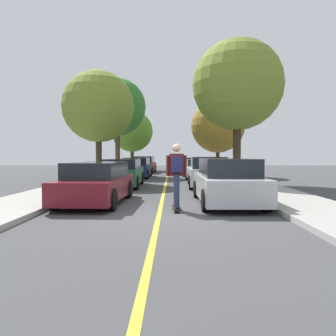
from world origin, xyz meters
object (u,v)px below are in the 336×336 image
object	(u,v)px
parked_car_right_far	(198,169)
parked_car_right_farthest	(192,165)
parked_car_right_near	(208,172)
skateboard	(176,208)
parked_car_left_nearest	(97,183)
skateboarder	(177,171)
street_tree_left_near	(117,107)
parked_car_left_far	(137,168)
street_tree_left_far	(132,131)
street_tree_right_nearest	(237,85)
parked_car_left_near	(123,173)
street_tree_right_near	(218,126)
parked_car_right_nearest	(227,182)
parked_car_left_farthest	(144,165)
street_tree_left_nearest	(98,107)

from	to	relation	value
parked_car_right_far	parked_car_right_farthest	distance (m)	6.79
parked_car_right_near	skateboard	xyz separation A→B (m)	(-1.65, -6.82, -0.65)
parked_car_left_nearest	skateboarder	bearing A→B (deg)	-28.67
street_tree_left_near	parked_car_left_far	bearing A→B (deg)	-48.50
street_tree_left_far	street_tree_right_nearest	bearing A→B (deg)	-64.44
skateboarder	parked_car_left_near	bearing A→B (deg)	110.85
parked_car_left_far	street_tree_left_near	distance (m)	5.15
parked_car_right_far	parked_car_right_farthest	world-z (taller)	parked_car_right_farthest
parked_car_left_nearest	parked_car_right_far	world-z (taller)	parked_car_left_nearest
street_tree_right_near	parked_car_right_near	bearing A→B (deg)	-101.88
parked_car_right_nearest	street_tree_left_near	bearing A→B (deg)	113.43
parked_car_right_near	parked_car_left_farthest	bearing A→B (deg)	109.13
parked_car_left_nearest	parked_car_left_far	distance (m)	11.68
parked_car_left_nearest	skateboarder	world-z (taller)	skateboarder
parked_car_left_far	parked_car_right_far	world-z (taller)	parked_car_left_far
parked_car_right_near	parked_car_right_farthest	xyz separation A→B (m)	(0.00, 12.47, -0.07)
street_tree_right_nearest	skateboarder	bearing A→B (deg)	-112.84
skateboarder	parked_car_left_nearest	bearing A→B (deg)	151.33
parked_car_right_farthest	street_tree_right_nearest	world-z (taller)	street_tree_right_nearest
parked_car_right_farthest	street_tree_left_near	size ratio (longest dim) A/B	0.57
parked_car_left_nearest	parked_car_right_far	xyz separation A→B (m)	(4.25, 11.11, -0.03)
street_tree_right_near	skateboard	bearing A→B (deg)	-102.70
street_tree_left_far	parked_car_right_farthest	bearing A→B (deg)	-36.46
parked_car_right_farthest	skateboarder	world-z (taller)	skateboarder
parked_car_left_nearest	parked_car_right_near	bearing A→B (deg)	51.99
parked_car_right_nearest	street_tree_right_near	bearing A→B (deg)	82.94
street_tree_left_far	street_tree_right_near	world-z (taller)	street_tree_left_far
street_tree_right_nearest	street_tree_right_near	xyz separation A→B (m)	(-0.00, 6.88, -1.50)
parked_car_right_farthest	skateboarder	size ratio (longest dim) A/B	2.30
parked_car_right_far	street_tree_right_near	distance (m)	4.15
parked_car_right_nearest	street_tree_right_near	size ratio (longest dim) A/B	0.77
street_tree_left_nearest	street_tree_right_nearest	xyz separation A→B (m)	(7.57, -0.97, 0.95)
parked_car_right_far	skateboarder	size ratio (longest dim) A/B	2.46
parked_car_left_farthest	street_tree_right_near	size ratio (longest dim) A/B	0.77
parked_car_left_far	parked_car_right_farthest	size ratio (longest dim) A/B	1.01
parked_car_left_near	parked_car_right_farthest	size ratio (longest dim) A/B	1.02
parked_car_right_nearest	street_tree_left_nearest	bearing A→B (deg)	128.25
parked_car_left_near	parked_car_left_nearest	bearing A→B (deg)	-89.98
street_tree_left_nearest	street_tree_left_far	distance (m)	14.85
parked_car_left_near	street_tree_left_near	distance (m)	9.46
parked_car_right_nearest	street_tree_right_near	world-z (taller)	street_tree_right_near
parked_car_left_farthest	skateboard	bearing A→B (deg)	-82.25
parked_car_left_near	street_tree_right_nearest	bearing A→B (deg)	10.03
parked_car_right_nearest	street_tree_right_near	xyz separation A→B (m)	(1.66, 13.40, 3.03)
skateboard	street_tree_right_nearest	bearing A→B (deg)	67.06
skateboard	skateboarder	bearing A→B (deg)	-86.56
street_tree_right_near	street_tree_left_far	bearing A→B (deg)	130.22
parked_car_left_farthest	skateboarder	xyz separation A→B (m)	(2.60, -19.10, 0.41)
parked_car_right_farthest	street_tree_left_far	distance (m)	8.08
parked_car_left_nearest	parked_car_left_far	xyz separation A→B (m)	(-0.00, 11.68, 0.03)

